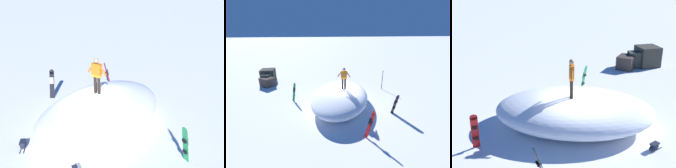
{
  "view_description": "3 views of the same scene",
  "coord_description": "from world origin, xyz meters",
  "views": [
    {
      "loc": [
        9.63,
        4.19,
        6.6
      ],
      "look_at": [
        -0.38,
        0.95,
        2.04
      ],
      "focal_mm": 40.16,
      "sensor_mm": 36.0,
      "label": 1
    },
    {
      "loc": [
        -11.38,
        2.29,
        6.03
      ],
      "look_at": [
        -0.54,
        0.79,
        2.09
      ],
      "focal_mm": 24.45,
      "sensor_mm": 36.0,
      "label": 2
    },
    {
      "loc": [
        -2.72,
        -10.5,
        6.52
      ],
      "look_at": [
        -0.51,
        0.42,
        2.14
      ],
      "focal_mm": 45.23,
      "sensor_mm": 36.0,
      "label": 3
    }
  ],
  "objects": [
    {
      "name": "ground",
      "position": [
        0.0,
        0.0,
        0.0
      ],
      "size": [
        240.0,
        240.0,
        0.0
      ],
      "primitive_type": "plane",
      "color": "white"
    },
    {
      "name": "snow_mound",
      "position": [
        -0.02,
        0.55,
        0.78
      ],
      "size": [
        8.11,
        6.36,
        1.56
      ],
      "primitive_type": "ellipsoid",
      "rotation": [
        0.0,
        0.0,
        2.84
      ],
      "color": "white",
      "rests_on": "ground"
    },
    {
      "name": "snowboarder_standing",
      "position": [
        -0.21,
        0.28,
        2.54
      ],
      "size": [
        0.32,
        1.03,
        1.71
      ],
      "color": "black",
      "rests_on": "snow_mound"
    },
    {
      "name": "snowboard_primary_upright",
      "position": [
        -4.21,
        -0.58,
        0.87
      ],
      "size": [
        0.37,
        0.52,
        1.69
      ],
      "color": "red",
      "rests_on": "ground"
    },
    {
      "name": "snowboard_secondary_upright",
      "position": [
        -2.02,
        -3.25,
        0.85
      ],
      "size": [
        0.49,
        0.37,
        1.65
      ],
      "color": "black",
      "rests_on": "ground"
    },
    {
      "name": "snowboard_tertiary_upright",
      "position": [
        1.49,
        4.43,
        0.83
      ],
      "size": [
        0.43,
        0.43,
        1.61
      ],
      "color": "#1E8C47",
      "rests_on": "ground"
    },
    {
      "name": "backpack_far",
      "position": [
        2.63,
        -1.97,
        0.17
      ],
      "size": [
        0.68,
        0.47,
        0.33
      ],
      "color": "#1E2333",
      "rests_on": "ground"
    }
  ]
}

